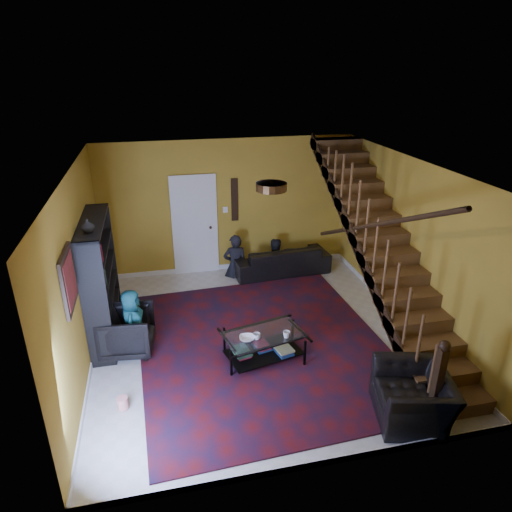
{
  "coord_description": "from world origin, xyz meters",
  "views": [
    {
      "loc": [
        -1.44,
        -6.27,
        4.23
      ],
      "look_at": [
        0.07,
        0.4,
        1.27
      ],
      "focal_mm": 32.0,
      "sensor_mm": 36.0,
      "label": 1
    }
  ],
  "objects_px": {
    "sofa": "(281,259)",
    "armchair_right": "(413,396)",
    "bookshelf": "(101,282)",
    "armchair_left": "(127,331)",
    "coffee_table": "(264,344)"
  },
  "relations": [
    {
      "from": "sofa",
      "to": "armchair_right",
      "type": "distance_m",
      "value": 4.57
    },
    {
      "from": "bookshelf",
      "to": "armchair_left",
      "type": "height_order",
      "value": "bookshelf"
    },
    {
      "from": "armchair_left",
      "to": "armchair_right",
      "type": "height_order",
      "value": "armchair_left"
    },
    {
      "from": "armchair_left",
      "to": "armchair_right",
      "type": "distance_m",
      "value": 4.22
    },
    {
      "from": "sofa",
      "to": "armchair_right",
      "type": "xyz_separation_m",
      "value": [
        0.45,
        -4.55,
        0.03
      ]
    },
    {
      "from": "bookshelf",
      "to": "armchair_right",
      "type": "xyz_separation_m",
      "value": [
        3.9,
        -2.85,
        -0.64
      ]
    },
    {
      "from": "bookshelf",
      "to": "sofa",
      "type": "bearing_deg",
      "value": 26.2
    },
    {
      "from": "bookshelf",
      "to": "sofa",
      "type": "xyz_separation_m",
      "value": [
        3.46,
        1.7,
        -0.67
      ]
    },
    {
      "from": "sofa",
      "to": "coffee_table",
      "type": "height_order",
      "value": "sofa"
    },
    {
      "from": "sofa",
      "to": "armchair_right",
      "type": "bearing_deg",
      "value": 91.35
    },
    {
      "from": "coffee_table",
      "to": "armchair_right",
      "type": "bearing_deg",
      "value": -46.31
    },
    {
      "from": "bookshelf",
      "to": "coffee_table",
      "type": "bearing_deg",
      "value": -27.6
    },
    {
      "from": "bookshelf",
      "to": "coffee_table",
      "type": "height_order",
      "value": "bookshelf"
    },
    {
      "from": "armchair_right",
      "to": "coffee_table",
      "type": "xyz_separation_m",
      "value": [
        -1.54,
        1.62,
        -0.07
      ]
    },
    {
      "from": "armchair_left",
      "to": "coffee_table",
      "type": "distance_m",
      "value": 2.12
    }
  ]
}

